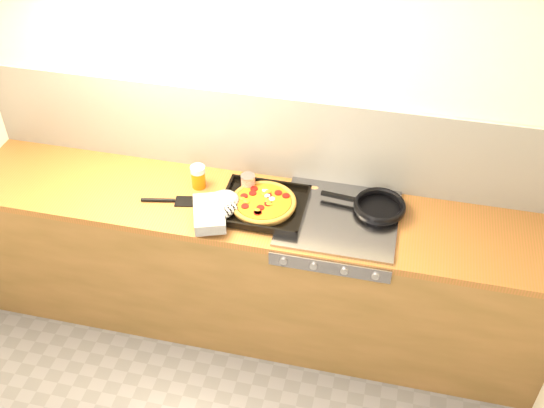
% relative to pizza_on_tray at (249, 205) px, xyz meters
% --- Properties ---
extents(room_shell, '(3.20, 3.20, 3.20)m').
position_rel_pizza_on_tray_xyz_m(room_shell, '(0.02, 0.34, 0.20)').
color(room_shell, white).
rests_on(room_shell, ground).
extents(counter_run, '(3.20, 0.62, 0.90)m').
position_rel_pizza_on_tray_xyz_m(counter_run, '(0.02, 0.05, -0.50)').
color(counter_run, olive).
rests_on(counter_run, ground).
extents(stovetop, '(0.60, 0.56, 0.02)m').
position_rel_pizza_on_tray_xyz_m(stovetop, '(0.47, 0.05, -0.04)').
color(stovetop, gray).
rests_on(stovetop, counter_run).
extents(pizza_on_tray, '(0.58, 0.50, 0.08)m').
position_rel_pizza_on_tray_xyz_m(pizza_on_tray, '(0.00, 0.00, 0.00)').
color(pizza_on_tray, black).
rests_on(pizza_on_tray, stovetop).
extents(frying_pan, '(0.46, 0.30, 0.04)m').
position_rel_pizza_on_tray_xyz_m(frying_pan, '(0.66, 0.15, -0.01)').
color(frying_pan, black).
rests_on(frying_pan, stovetop).
extents(tomato_can, '(0.09, 0.09, 0.11)m').
position_rel_pizza_on_tray_xyz_m(tomato_can, '(-0.04, 0.16, 0.01)').
color(tomato_can, '#B0180E').
rests_on(tomato_can, counter_run).
extents(juice_glass, '(0.09, 0.09, 0.13)m').
position_rel_pizza_on_tray_xyz_m(juice_glass, '(-0.32, 0.15, 0.02)').
color(juice_glass, orange).
rests_on(juice_glass, counter_run).
extents(wooden_spoon, '(0.30, 0.08, 0.02)m').
position_rel_pizza_on_tray_xyz_m(wooden_spoon, '(0.21, 0.24, -0.04)').
color(wooden_spoon, '#9D6842').
rests_on(wooden_spoon, counter_run).
extents(black_spatula, '(0.29, 0.11, 0.02)m').
position_rel_pizza_on_tray_xyz_m(black_spatula, '(-0.43, -0.01, -0.04)').
color(black_spatula, black).
rests_on(black_spatula, counter_run).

